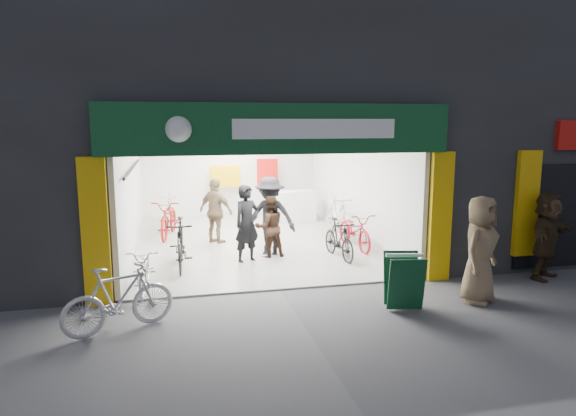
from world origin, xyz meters
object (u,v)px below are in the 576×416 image
object	(u,v)px
pedestrian_near	(480,250)
bike_left_front	(145,269)
bike_right_front	(339,239)
parked_bike	(119,299)
sandwich_board	(404,280)

from	to	relation	value
pedestrian_near	bike_left_front	bearing A→B (deg)	125.16
bike_right_front	bike_left_front	bearing A→B (deg)	-168.79
bike_left_front	pedestrian_near	bearing A→B (deg)	-16.55
parked_bike	bike_right_front	bearing A→B (deg)	-77.47
bike_right_front	pedestrian_near	bearing A→B (deg)	-70.92
parked_bike	pedestrian_near	bearing A→B (deg)	-112.92
parked_bike	pedestrian_near	distance (m)	6.12
pedestrian_near	sandwich_board	xyz separation A→B (m)	(-1.45, -0.03, -0.44)
bike_left_front	parked_bike	size ratio (longest dim) A/B	0.95
bike_left_front	pedestrian_near	xyz separation A→B (m)	(5.80, -1.97, 0.52)
sandwich_board	parked_bike	bearing A→B (deg)	-169.34
bike_right_front	pedestrian_near	distance (m)	3.63
bike_left_front	sandwich_board	bearing A→B (deg)	-22.47
bike_right_front	pedestrian_near	world-z (taller)	pedestrian_near
bike_right_front	pedestrian_near	size ratio (longest dim) A/B	0.83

